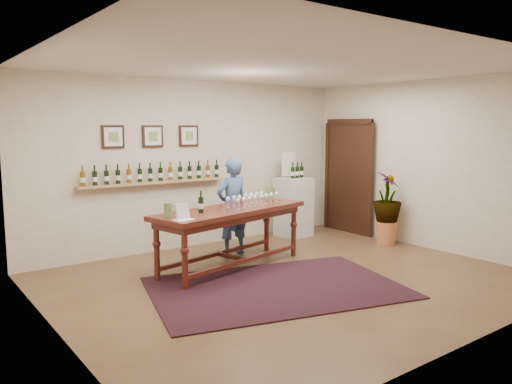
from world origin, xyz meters
TOP-DOWN VIEW (x-y plane):
  - ground at (0.00, 0.00)m, footprint 6.00×6.00m
  - room_shell at (2.11, 1.86)m, footprint 6.00×6.00m
  - rug at (-0.39, -0.15)m, footprint 3.53×2.81m
  - tasting_table at (-0.31, 0.98)m, footprint 2.57×1.28m
  - table_glasses at (0.08, 1.05)m, footprint 1.21×0.54m
  - table_bottles at (-0.85, 0.94)m, footprint 0.27×0.16m
  - pitcher_left at (-1.40, 0.80)m, footprint 0.13×0.13m
  - pitcher_right at (0.62, 1.27)m, footprint 0.17×0.17m
  - menu_card at (-1.31, 0.59)m, footprint 0.27×0.21m
  - display_pedestal at (1.82, 2.06)m, footprint 0.60×0.60m
  - pedestal_bottles at (1.85, 2.01)m, footprint 0.27×0.10m
  - info_sign at (1.84, 2.24)m, footprint 0.36×0.05m
  - potted_plant at (2.64, 0.56)m, footprint 0.81×0.81m
  - person at (0.11, 1.58)m, footprint 0.58×0.39m

SIDE VIEW (x-z plane):
  - ground at x=0.00m, z-range 0.00..0.00m
  - rug at x=-0.39m, z-range 0.00..0.02m
  - display_pedestal at x=1.82m, z-range 0.00..1.09m
  - potted_plant at x=2.64m, z-range 0.09..1.19m
  - tasting_table at x=-0.31m, z-range 0.31..1.18m
  - person at x=0.11m, z-range 0.00..1.56m
  - table_glasses at x=0.08m, z-range 0.87..1.04m
  - pitcher_left at x=-1.40m, z-range 0.87..1.07m
  - menu_card at x=-1.31m, z-range 0.87..1.09m
  - pitcher_right at x=0.62m, z-range 0.87..1.10m
  - table_bottles at x=-0.85m, z-range 0.87..1.16m
  - room_shell at x=2.11m, z-range -1.88..4.12m
  - pedestal_bottles at x=1.85m, z-range 1.09..1.35m
  - info_sign at x=1.84m, z-range 1.09..1.58m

